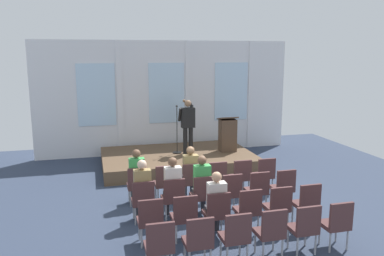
{
  "coord_description": "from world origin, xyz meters",
  "views": [
    {
      "loc": [
        -2.59,
        -8.22,
        3.55
      ],
      "look_at": [
        0.1,
        2.11,
        1.5
      ],
      "focal_mm": 36.28,
      "sensor_mm": 36.0,
      "label": 1
    }
  ],
  "objects_px": {
    "chair_r0_c1": "(165,181)",
    "chair_r2_c1": "(184,215)",
    "chair_r0_c5": "(265,173)",
    "audience_r0_c2": "(190,170)",
    "chair_r0_c2": "(191,179)",
    "chair_r3_c3": "(271,230)",
    "chair_r0_c0": "(137,183)",
    "chair_r3_c4": "(305,226)",
    "audience_r1_c0": "(142,187)",
    "audience_r2_c2": "(216,200)",
    "chair_r1_c0": "(143,199)",
    "chair_r1_c1": "(173,196)",
    "chair_r2_c5": "(307,202)",
    "chair_r1_c2": "(202,193)",
    "chair_r3_c5": "(337,222)",
    "lectern": "(228,134)",
    "mic_stand": "(177,143)",
    "audience_r1_c1": "(172,185)",
    "chair_r1_c5": "(284,186)",
    "chair_r0_c4": "(241,175)",
    "audience_r1_c2": "(202,182)",
    "speaker": "(188,123)",
    "chair_r3_c2": "(236,234)",
    "chair_r0_c3": "(216,177)",
    "chair_r3_c0": "(160,244)",
    "chair_r2_c4": "(278,205)",
    "chair_r3_c1": "(199,239)",
    "audience_r0_c0": "(137,174)",
    "chair_r1_c3": "(231,191)",
    "chair_r1_c4": "(258,188)",
    "chair_r2_c2": "(217,211)",
    "chair_r2_c3": "(248,208)",
    "chair_r2_c0": "(150,218)"
  },
  "relations": [
    {
      "from": "chair_r0_c5",
      "to": "audience_r0_c2",
      "type": "bearing_deg",
      "value": 177.66
    },
    {
      "from": "chair_r3_c2",
      "to": "chair_r0_c4",
      "type": "bearing_deg",
      "value": 66.82
    },
    {
      "from": "chair_r1_c3",
      "to": "chair_r1_c5",
      "type": "xyz_separation_m",
      "value": [
        1.31,
        0.0,
        0.0
      ]
    },
    {
      "from": "audience_r0_c2",
      "to": "chair_r1_c5",
      "type": "relative_size",
      "value": 1.43
    },
    {
      "from": "chair_r0_c3",
      "to": "chair_r0_c5",
      "type": "bearing_deg",
      "value": 0.0
    },
    {
      "from": "mic_stand",
      "to": "chair_r2_c5",
      "type": "xyz_separation_m",
      "value": [
        1.64,
        -5.1,
        -0.2
      ]
    },
    {
      "from": "chair_r0_c0",
      "to": "chair_r3_c3",
      "type": "xyz_separation_m",
      "value": [
        1.96,
        -3.06,
        0.0
      ]
    },
    {
      "from": "lectern",
      "to": "chair_r1_c5",
      "type": "height_order",
      "value": "lectern"
    },
    {
      "from": "chair_r0_c1",
      "to": "chair_r1_c5",
      "type": "distance_m",
      "value": 2.81
    },
    {
      "from": "chair_r0_c0",
      "to": "chair_r0_c1",
      "type": "xyz_separation_m",
      "value": [
        0.65,
        0.0,
        0.0
      ]
    },
    {
      "from": "chair_r1_c2",
      "to": "chair_r3_c5",
      "type": "distance_m",
      "value": 2.83
    },
    {
      "from": "chair_r0_c5",
      "to": "chair_r1_c2",
      "type": "distance_m",
      "value": 2.21
    },
    {
      "from": "chair_r1_c4",
      "to": "chair_r2_c0",
      "type": "height_order",
      "value": "same"
    },
    {
      "from": "chair_r0_c1",
      "to": "chair_r1_c0",
      "type": "height_order",
      "value": "same"
    },
    {
      "from": "audience_r2_c2",
      "to": "lectern",
      "type": "bearing_deg",
      "value": 67.82
    },
    {
      "from": "speaker",
      "to": "audience_r1_c2",
      "type": "xyz_separation_m",
      "value": [
        -0.66,
        -3.89,
        -0.64
      ]
    },
    {
      "from": "lectern",
      "to": "audience_r0_c0",
      "type": "relative_size",
      "value": 0.86
    },
    {
      "from": "chair_r0_c5",
      "to": "audience_r1_c0",
      "type": "distance_m",
      "value": 3.41
    },
    {
      "from": "audience_r0_c0",
      "to": "chair_r1_c3",
      "type": "xyz_separation_m",
      "value": [
        1.96,
        -1.1,
        -0.21
      ]
    },
    {
      "from": "chair_r0_c0",
      "to": "chair_r3_c5",
      "type": "height_order",
      "value": "same"
    },
    {
      "from": "chair_r0_c1",
      "to": "chair_r1_c1",
      "type": "relative_size",
      "value": 1.0
    },
    {
      "from": "chair_r0_c2",
      "to": "chair_r3_c3",
      "type": "height_order",
      "value": "same"
    },
    {
      "from": "chair_r0_c4",
      "to": "chair_r1_c1",
      "type": "xyz_separation_m",
      "value": [
        -1.96,
        -1.02,
        0.0
      ]
    },
    {
      "from": "chair_r0_c1",
      "to": "chair_r2_c1",
      "type": "xyz_separation_m",
      "value": [
        0.0,
        -2.04,
        0.0
      ]
    },
    {
      "from": "chair_r0_c0",
      "to": "chair_r2_c1",
      "type": "bearing_deg",
      "value": -72.2
    },
    {
      "from": "chair_r3_c0",
      "to": "chair_r3_c2",
      "type": "relative_size",
      "value": 1.0
    },
    {
      "from": "chair_r1_c5",
      "to": "chair_r3_c1",
      "type": "distance_m",
      "value": 3.32
    },
    {
      "from": "chair_r2_c3",
      "to": "chair_r0_c2",
      "type": "bearing_deg",
      "value": 107.8
    },
    {
      "from": "speaker",
      "to": "chair_r2_c1",
      "type": "height_order",
      "value": "speaker"
    },
    {
      "from": "chair_r3_c0",
      "to": "chair_r3_c4",
      "type": "height_order",
      "value": "same"
    },
    {
      "from": "audience_r1_c0",
      "to": "audience_r2_c2",
      "type": "xyz_separation_m",
      "value": [
        1.31,
        -1.02,
        -0.03
      ]
    },
    {
      "from": "chair_r1_c4",
      "to": "chair_r2_c2",
      "type": "relative_size",
      "value": 1.0
    },
    {
      "from": "audience_r1_c0",
      "to": "audience_r1_c2",
      "type": "height_order",
      "value": "same"
    },
    {
      "from": "chair_r1_c1",
      "to": "chair_r2_c5",
      "type": "xyz_separation_m",
      "value": [
        2.62,
        -1.02,
        0.0
      ]
    },
    {
      "from": "chair_r2_c5",
      "to": "audience_r1_c1",
      "type": "bearing_deg",
      "value": 157.26
    },
    {
      "from": "chair_r0_c0",
      "to": "chair_r2_c2",
      "type": "height_order",
      "value": "same"
    },
    {
      "from": "speaker",
      "to": "chair_r2_c4",
      "type": "relative_size",
      "value": 1.83
    },
    {
      "from": "speaker",
      "to": "chair_r1_c2",
      "type": "relative_size",
      "value": 1.83
    },
    {
      "from": "chair_r0_c2",
      "to": "audience_r1_c1",
      "type": "relative_size",
      "value": 0.68
    },
    {
      "from": "chair_r0_c5",
      "to": "chair_r2_c1",
      "type": "bearing_deg",
      "value": -142.1
    },
    {
      "from": "audience_r0_c0",
      "to": "chair_r0_c1",
      "type": "xyz_separation_m",
      "value": [
        0.65,
        -0.08,
        -0.21
      ]
    },
    {
      "from": "chair_r1_c5",
      "to": "chair_r2_c5",
      "type": "distance_m",
      "value": 1.02
    },
    {
      "from": "chair_r0_c2",
      "to": "chair_r3_c4",
      "type": "bearing_deg",
      "value": -66.82
    },
    {
      "from": "audience_r1_c0",
      "to": "chair_r0_c3",
      "type": "bearing_deg",
      "value": 25.59
    },
    {
      "from": "chair_r2_c4",
      "to": "chair_r2_c5",
      "type": "relative_size",
      "value": 1.0
    },
    {
      "from": "chair_r3_c4",
      "to": "chair_r1_c1",
      "type": "bearing_deg",
      "value": 133.93
    },
    {
      "from": "chair_r2_c4",
      "to": "chair_r3_c1",
      "type": "relative_size",
      "value": 1.0
    },
    {
      "from": "chair_r1_c0",
      "to": "chair_r3_c3",
      "type": "xyz_separation_m",
      "value": [
        1.96,
        -2.04,
        0.0
      ]
    },
    {
      "from": "audience_r0_c0",
      "to": "chair_r0_c2",
      "type": "xyz_separation_m",
      "value": [
        1.31,
        -0.08,
        -0.21
      ]
    },
    {
      "from": "lectern",
      "to": "audience_r0_c2",
      "type": "xyz_separation_m",
      "value": [
        -1.98,
        -2.83,
        -0.21
      ]
    }
  ]
}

